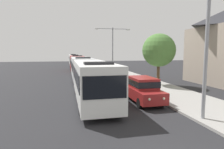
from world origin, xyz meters
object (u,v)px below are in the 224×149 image
Objects in this scene: bus_lead at (92,80)px; streetlamp_near at (208,23)px; bus_fourth_in_line at (74,60)px; white_suv at (143,89)px; roadside_tree at (159,50)px; streetlamp_mid at (113,46)px; bus_middle at (77,63)px; bus_rear at (73,59)px; bus_second_in_line at (81,67)px.

bus_lead is 8.71m from streetlamp_near.
bus_fourth_in_line is 2.45× the size of white_suv.
bus_lead is 38.06m from bus_fourth_in_line.
roadside_tree reaches higher than white_suv.
streetlamp_mid reaches higher than bus_fourth_in_line.
white_suv is at bearing -82.15° from bus_middle.
bus_fourth_in_line is 1.03× the size of bus_rear.
bus_fourth_in_line is at bearing 90.00° from bus_middle.
streetlamp_near is at bearing -90.00° from streetlamp_mid.
streetlamp_near reaches higher than bus_second_in_line.
bus_second_in_line is at bearing 105.06° from white_suv.
streetlamp_near reaches higher than bus_rear.
bus_lead is at bearing -108.20° from streetlamp_mid.
bus_lead is 2.23× the size of white_suv.
bus_rear is at bearing 90.00° from bus_middle.
bus_lead is 1.21× the size of streetlamp_near.
bus_second_in_line is 13.09m from bus_middle.
bus_rear is 1.95× the size of roadside_tree.
bus_middle is 1.88× the size of roadside_tree.
bus_rear is 2.37× the size of white_suv.
bus_rear is at bearing 100.11° from roadside_tree.
bus_lead is 3.93m from white_suv.
white_suv is 6.54m from streetlamp_near.
bus_second_in_line is 25.47m from bus_fourth_in_line.
bus_lead and bus_second_in_line have the same top height.
streetlamp_near is at bearing -84.56° from bus_rear.
bus_lead reaches higher than white_suv.
streetlamp_near is 22.20m from streetlamp_mid.
bus_fourth_in_line is 33.78m from roadside_tree.
roadside_tree reaches higher than bus_lead.
streetlamp_near is (5.40, -43.84, 3.65)m from bus_fourth_in_line.
streetlamp_near is (1.70, -4.62, 4.31)m from white_suv.
streetlamp_near is at bearing -69.80° from white_suv.
white_suv is (3.70, -39.21, -0.66)m from bus_fourth_in_line.
bus_second_in_line is at bearing 90.00° from bus_lead.
roadside_tree reaches higher than bus_rear.
bus_fourth_in_line is (-0.00, 25.47, -0.00)m from bus_second_in_line.
bus_rear reaches higher than white_suv.
bus_second_in_line is 1.08× the size of bus_fourth_in_line.
bus_lead and bus_rear have the same top height.
bus_fourth_in_line is at bearing 90.00° from bus_lead.
bus_second_in_line is at bearing -90.00° from bus_rear.
bus_rear is at bearing 98.90° from streetlamp_mid.
white_suv is 0.82× the size of roadside_tree.
roadside_tree is (8.12, -20.33, 2.31)m from bus_middle.
bus_second_in_line is at bearing -144.70° from streetlamp_mid.
streetlamp_mid is at bearing -59.78° from bus_middle.
bus_fourth_in_line is 39.39m from white_suv.
bus_fourth_in_line is 44.32m from streetlamp_near.
bus_fourth_in_line is at bearing 90.00° from bus_second_in_line.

